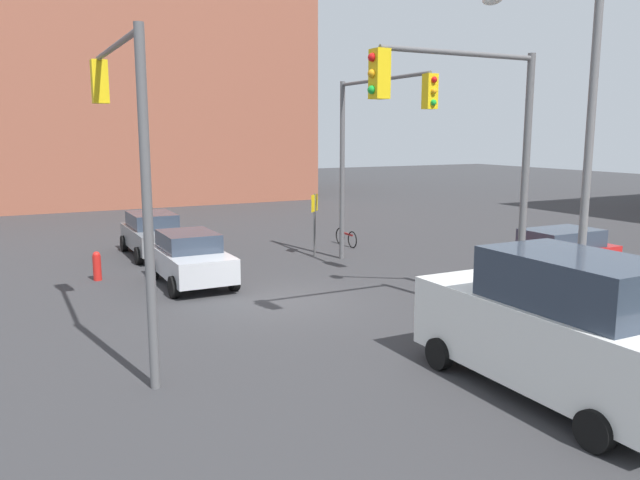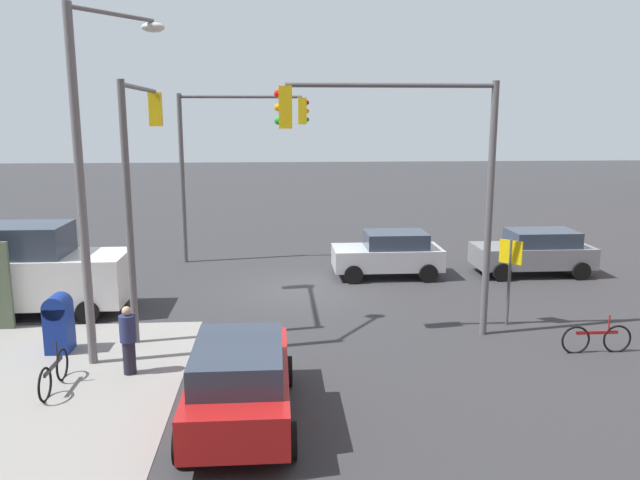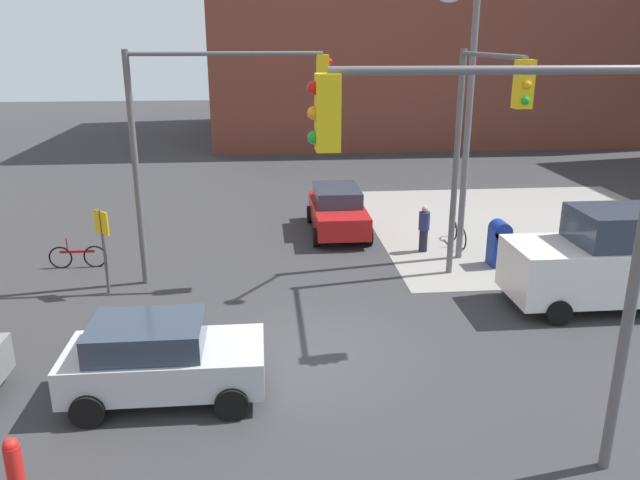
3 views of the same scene
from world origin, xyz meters
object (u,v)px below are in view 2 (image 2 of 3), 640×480
object	(u,v)px
traffic_signal_nw_corner	(409,158)
pedestrian_crossing	(128,339)
fire_hydrant	(425,248)
traffic_signal_ne_corner	(140,157)
coupe_red	(240,379)
bicycle_at_crosswalk	(597,339)
coupe_gray	(534,251)
street_lamp_corner	(92,159)
sedan_silver	(389,254)
van_white_delivery	(27,270)
bicycle_leaning_on_fence	(54,373)
mailbox_blue	(59,321)
traffic_signal_se_corner	(231,144)

from	to	relation	value
traffic_signal_nw_corner	pedestrian_crossing	bearing A→B (deg)	16.86
pedestrian_crossing	fire_hydrant	bearing A→B (deg)	23.46
traffic_signal_nw_corner	traffic_signal_ne_corner	world-z (taller)	same
fire_hydrant	coupe_red	size ratio (longest dim) A/B	0.22
bicycle_at_crosswalk	coupe_red	bearing A→B (deg)	19.05
traffic_signal_ne_corner	coupe_gray	bearing A→B (deg)	-161.11
coupe_gray	street_lamp_corner	bearing A→B (deg)	27.99
sedan_silver	van_white_delivery	xyz separation A→B (m)	(11.19, 3.47, 0.44)
van_white_delivery	bicycle_leaning_on_fence	world-z (taller)	van_white_delivery
mailbox_blue	coupe_red	distance (m)	6.02
fire_hydrant	bicycle_at_crosswalk	distance (m)	10.36
coupe_red	traffic_signal_se_corner	bearing A→B (deg)	-85.77
pedestrian_crossing	bicycle_leaning_on_fence	bearing A→B (deg)	-179.39
bicycle_leaning_on_fence	bicycle_at_crosswalk	bearing A→B (deg)	-174.49
coupe_red	coupe_gray	bearing A→B (deg)	-133.62
pedestrian_crossing	bicycle_at_crosswalk	bearing A→B (deg)	-23.25
mailbox_blue	van_white_delivery	size ratio (longest dim) A/B	0.26
mailbox_blue	traffic_signal_ne_corner	bearing A→B (deg)	-127.67
traffic_signal_nw_corner	street_lamp_corner	distance (m)	7.45
traffic_signal_se_corner	bicycle_at_crosswalk	size ratio (longest dim) A/B	3.71
traffic_signal_se_corner	pedestrian_crossing	world-z (taller)	traffic_signal_se_corner
traffic_signal_se_corner	mailbox_blue	size ratio (longest dim) A/B	4.55
traffic_signal_nw_corner	bicycle_leaning_on_fence	world-z (taller)	traffic_signal_nw_corner
street_lamp_corner	mailbox_blue	xyz separation A→B (m)	(1.21, -0.50, -3.94)
van_white_delivery	bicycle_leaning_on_fence	size ratio (longest dim) A/B	3.09
street_lamp_corner	mailbox_blue	bearing A→B (deg)	-22.35
bicycle_at_crosswalk	bicycle_leaning_on_fence	bearing A→B (deg)	5.51
traffic_signal_ne_corner	street_lamp_corner	xyz separation A→B (m)	(0.49, 2.70, 0.13)
traffic_signal_ne_corner	pedestrian_crossing	bearing A→B (deg)	94.63
traffic_signal_nw_corner	coupe_gray	world-z (taller)	traffic_signal_nw_corner
bicycle_leaning_on_fence	bicycle_at_crosswalk	size ratio (longest dim) A/B	1.00
traffic_signal_ne_corner	sedan_silver	xyz separation A→B (m)	(-7.59, -4.46, -3.73)
mailbox_blue	pedestrian_crossing	distance (m)	2.50
coupe_gray	van_white_delivery	size ratio (longest dim) A/B	0.77
street_lamp_corner	pedestrian_crossing	xyz separation A→B (m)	(-0.79, 1.00, -3.90)
coupe_red	pedestrian_crossing	bearing A→B (deg)	-43.02
traffic_signal_se_corner	traffic_signal_nw_corner	bearing A→B (deg)	119.10
traffic_signal_se_corner	coupe_gray	size ratio (longest dim) A/B	1.55
fire_hydrant	coupe_gray	size ratio (longest dim) A/B	0.22
coupe_red	bicycle_at_crosswalk	bearing A→B (deg)	-160.95
mailbox_blue	bicycle_leaning_on_fence	bearing A→B (deg)	105.28
coupe_red	sedan_silver	bearing A→B (deg)	-114.03
traffic_signal_ne_corner	sedan_silver	size ratio (longest dim) A/B	1.70
street_lamp_corner	fire_hydrant	world-z (taller)	street_lamp_corner
pedestrian_crossing	bicycle_at_crosswalk	distance (m)	11.02
street_lamp_corner	sedan_silver	distance (m)	11.47
van_white_delivery	bicycle_leaning_on_fence	xyz separation A→B (m)	(-2.50, 5.40, -0.93)
sedan_silver	van_white_delivery	distance (m)	11.72
coupe_gray	coupe_red	world-z (taller)	same
traffic_signal_nw_corner	fire_hydrant	world-z (taller)	traffic_signal_nw_corner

